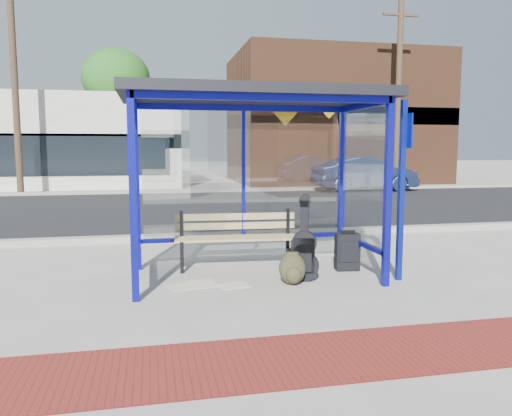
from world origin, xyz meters
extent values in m
plane|color=#B2ADA0|center=(0.00, 0.00, 0.00)|extent=(120.00, 120.00, 0.00)
cube|color=maroon|center=(0.00, -2.60, 0.01)|extent=(60.00, 1.00, 0.01)
cube|color=gray|center=(0.00, 2.90, 0.06)|extent=(60.00, 0.25, 0.12)
cube|color=black|center=(0.00, 8.00, 0.00)|extent=(60.00, 10.00, 0.00)
cube|color=gray|center=(0.00, 13.10, 0.06)|extent=(60.00, 0.25, 0.12)
cube|color=#B2ADA0|center=(0.00, 15.00, 0.00)|extent=(60.00, 4.00, 0.01)
cube|color=#0D0F92|center=(-1.50, -0.75, 1.15)|extent=(0.08, 0.08, 2.30)
cube|color=#0D0F92|center=(1.50, -0.75, 1.15)|extent=(0.08, 0.08, 2.30)
cube|color=#0D0F92|center=(-1.50, 0.75, 1.15)|extent=(0.08, 0.08, 2.30)
cube|color=#0D0F92|center=(1.50, 0.75, 1.15)|extent=(0.08, 0.08, 2.30)
cube|color=#0D0F92|center=(0.00, 0.75, 2.26)|extent=(3.00, 0.08, 0.08)
cube|color=#0D0F92|center=(0.00, -0.75, 2.26)|extent=(3.00, 0.08, 0.08)
cube|color=#0D0F92|center=(-1.50, 0.00, 2.26)|extent=(0.08, 1.50, 0.08)
cube|color=#0D0F92|center=(1.50, 0.00, 2.26)|extent=(0.08, 1.50, 0.08)
cube|color=#0D0F92|center=(0.00, 0.75, 0.40)|extent=(3.00, 0.08, 0.06)
cube|color=#0D0F92|center=(-1.50, 0.00, 0.40)|extent=(0.08, 1.50, 0.06)
cube|color=#0D0F92|center=(1.50, 0.00, 0.40)|extent=(0.08, 1.50, 0.06)
cube|color=#0D0F92|center=(0.00, 0.75, 1.35)|extent=(0.05, 0.05, 1.90)
cube|color=silver|center=(0.00, 0.75, 1.31)|extent=(2.84, 0.01, 1.82)
cube|color=silver|center=(-1.50, 0.00, 1.31)|extent=(0.02, 1.34, 1.82)
cube|color=silver|center=(1.50, 0.00, 1.31)|extent=(0.02, 1.34, 1.82)
cube|color=black|center=(0.00, 0.00, 2.36)|extent=(3.30, 1.80, 0.12)
cube|color=#59331E|center=(8.00, 18.50, 3.20)|extent=(10.00, 7.00, 6.40)
cube|color=black|center=(8.00, 15.05, 3.20)|extent=(10.00, 0.10, 0.80)
cube|color=yellow|center=(6.50, 14.95, 3.80)|extent=(1.56, 0.06, 1.56)
cylinder|color=#4C3826|center=(-3.00, 22.00, 2.50)|extent=(0.36, 0.36, 5.00)
ellipsoid|color=#1B5718|center=(-3.00, 22.00, 5.50)|extent=(3.60, 3.60, 3.06)
cylinder|color=#4C3826|center=(12.50, 22.00, 2.50)|extent=(0.36, 0.36, 5.00)
ellipsoid|color=#1B5718|center=(12.50, 22.00, 5.50)|extent=(3.60, 3.60, 3.06)
cylinder|color=#4C3826|center=(-6.00, 13.40, 4.00)|extent=(0.24, 0.24, 8.00)
cylinder|color=#4C3826|center=(9.00, 13.40, 4.00)|extent=(0.24, 0.24, 8.00)
cube|color=#4C3826|center=(9.00, 13.40, 7.20)|extent=(1.60, 0.10, 0.10)
cube|color=black|center=(-0.92, 0.42, 0.22)|extent=(0.05, 0.05, 0.43)
cube|color=black|center=(-0.89, 0.79, 0.41)|extent=(0.05, 0.05, 0.82)
cube|color=black|center=(-0.90, 0.60, 0.22)|extent=(0.08, 0.39, 0.05)
cube|color=black|center=(0.62, 0.31, 0.22)|extent=(0.05, 0.05, 0.43)
cube|color=black|center=(0.65, 0.68, 0.41)|extent=(0.05, 0.05, 0.82)
cube|color=black|center=(0.63, 0.50, 0.22)|extent=(0.08, 0.39, 0.05)
cube|color=tan|center=(-0.15, 0.39, 0.43)|extent=(1.74, 0.21, 0.03)
cube|color=tan|center=(-0.14, 0.50, 0.43)|extent=(1.74, 0.21, 0.03)
cube|color=tan|center=(-0.13, 0.60, 0.43)|extent=(1.74, 0.21, 0.03)
cube|color=tan|center=(-0.12, 0.71, 0.43)|extent=(1.74, 0.21, 0.03)
cube|color=tan|center=(-0.12, 0.75, 0.58)|extent=(1.73, 0.15, 0.10)
cube|color=tan|center=(-0.12, 0.75, 0.71)|extent=(1.73, 0.15, 0.10)
cylinder|color=black|center=(0.59, -0.31, 0.19)|extent=(0.40, 0.24, 0.38)
cylinder|color=black|center=(0.59, -0.31, 0.49)|extent=(0.34, 0.22, 0.32)
cube|color=black|center=(0.59, -0.31, 0.34)|extent=(0.30, 0.20, 0.46)
cube|color=black|center=(0.59, -0.31, 0.80)|extent=(0.13, 0.12, 0.46)
cube|color=black|center=(0.59, -0.31, 1.00)|extent=(0.16, 0.14, 0.09)
cube|color=black|center=(1.35, 0.11, 0.26)|extent=(0.35, 0.25, 0.51)
cylinder|color=black|center=(1.23, 0.13, 0.02)|extent=(0.07, 0.19, 0.05)
cylinder|color=black|center=(1.47, 0.10, 0.02)|extent=(0.07, 0.19, 0.05)
cube|color=black|center=(1.35, 0.11, 0.55)|extent=(0.21, 0.07, 0.04)
cube|color=black|center=(1.34, 0.01, 0.28)|extent=(0.26, 0.05, 0.28)
ellipsoid|color=#2D2D19|center=(0.40, -0.42, 0.20)|extent=(0.37, 0.28, 0.40)
ellipsoid|color=#2D2D19|center=(0.38, -0.55, 0.14)|extent=(0.21, 0.16, 0.21)
cube|color=#2D2D19|center=(0.40, -0.40, 0.39)|extent=(0.12, 0.06, 0.03)
cube|color=navy|center=(1.80, -0.52, 1.15)|extent=(0.07, 0.07, 2.29)
cube|color=navy|center=(1.84, -0.52, 1.91)|extent=(0.02, 0.29, 0.43)
cube|color=white|center=(-0.32, -0.36, 0.00)|extent=(0.41, 0.35, 0.01)
cube|color=white|center=(-0.91, -0.27, 0.00)|extent=(0.51, 0.47, 0.01)
cube|color=white|center=(-0.70, -0.20, 0.00)|extent=(0.38, 0.45, 0.01)
imported|color=#162140|center=(7.13, 12.41, 0.68)|extent=(4.16, 1.55, 1.36)
cylinder|color=#9E0B11|center=(10.25, 14.10, 0.31)|extent=(0.21, 0.21, 0.62)
sphere|color=#9E0B11|center=(10.25, 14.10, 0.65)|extent=(0.23, 0.23, 0.23)
cylinder|color=#9E0B11|center=(10.25, 14.10, 0.41)|extent=(0.34, 0.14, 0.10)
camera|label=1|loc=(-1.31, -6.30, 1.69)|focal=35.00mm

